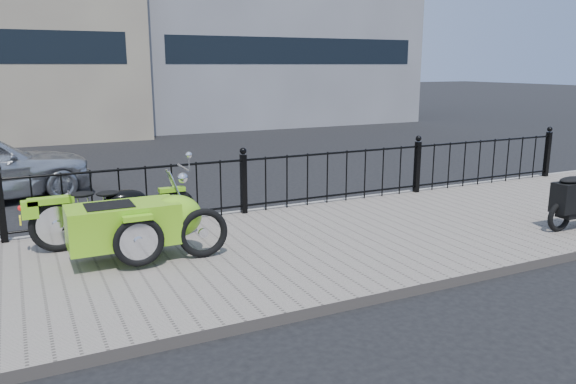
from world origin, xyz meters
name	(u,v)px	position (x,y,z in m)	size (l,w,h in m)	color
ground	(278,242)	(0.00, 0.00, 0.00)	(120.00, 120.00, 0.00)	black
sidewalk	(294,248)	(0.00, -0.50, 0.06)	(30.00, 3.80, 0.12)	gray
curb	(241,214)	(0.00, 1.44, 0.06)	(30.00, 0.10, 0.12)	gray
iron_fence	(244,185)	(0.00, 1.30, 0.59)	(14.11, 0.11, 1.08)	black
motorcycle_sidecar	(136,219)	(-1.99, -0.07, 0.59)	(2.28, 1.48, 0.98)	black
spare_tire	(203,233)	(-1.25, -0.49, 0.44)	(0.63, 0.63, 0.09)	black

